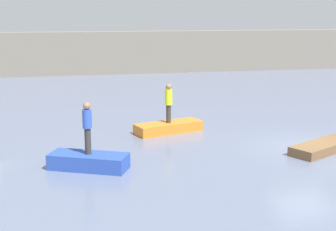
{
  "coord_description": "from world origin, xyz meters",
  "views": [
    {
      "loc": [
        -9.32,
        -16.99,
        5.41
      ],
      "look_at": [
        -4.94,
        3.5,
        0.83
      ],
      "focal_mm": 51.3,
      "sensor_mm": 36.0,
      "label": 1
    }
  ],
  "objects_px": {
    "rowboat_orange": "(169,127)",
    "person_blue_shirt": "(87,125)",
    "rowboat_blue": "(89,161)",
    "rowboat_brown": "(324,147)",
    "person_hiviz_shirt": "(169,101)"
  },
  "relations": [
    {
      "from": "rowboat_brown",
      "to": "person_hiviz_shirt",
      "type": "xyz_separation_m",
      "value": [
        -5.36,
        4.22,
        1.27
      ]
    },
    {
      "from": "rowboat_blue",
      "to": "person_hiviz_shirt",
      "type": "distance_m",
      "value": 6.0
    },
    {
      "from": "rowboat_orange",
      "to": "rowboat_blue",
      "type": "bearing_deg",
      "value": -147.74
    },
    {
      "from": "rowboat_blue",
      "to": "rowboat_brown",
      "type": "xyz_separation_m",
      "value": [
        9.18,
        0.26,
        -0.09
      ]
    },
    {
      "from": "rowboat_blue",
      "to": "person_blue_shirt",
      "type": "height_order",
      "value": "person_blue_shirt"
    },
    {
      "from": "rowboat_blue",
      "to": "rowboat_brown",
      "type": "height_order",
      "value": "rowboat_blue"
    },
    {
      "from": "person_blue_shirt",
      "to": "person_hiviz_shirt",
      "type": "distance_m",
      "value": 5.89
    },
    {
      "from": "person_blue_shirt",
      "to": "rowboat_blue",
      "type": "bearing_deg",
      "value": 0.0
    },
    {
      "from": "rowboat_blue",
      "to": "rowboat_brown",
      "type": "relative_size",
      "value": 0.83
    },
    {
      "from": "rowboat_blue",
      "to": "person_blue_shirt",
      "type": "relative_size",
      "value": 1.49
    },
    {
      "from": "rowboat_orange",
      "to": "person_blue_shirt",
      "type": "relative_size",
      "value": 1.69
    },
    {
      "from": "person_hiviz_shirt",
      "to": "rowboat_blue",
      "type": "bearing_deg",
      "value": -130.46
    },
    {
      "from": "rowboat_orange",
      "to": "rowboat_brown",
      "type": "bearing_deg",
      "value": -55.47
    },
    {
      "from": "rowboat_blue",
      "to": "person_hiviz_shirt",
      "type": "height_order",
      "value": "person_hiviz_shirt"
    },
    {
      "from": "rowboat_brown",
      "to": "person_blue_shirt",
      "type": "bearing_deg",
      "value": 153.98
    }
  ]
}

